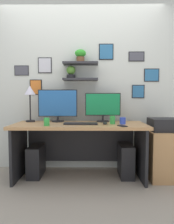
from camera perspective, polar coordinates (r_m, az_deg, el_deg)
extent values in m
plane|color=gray|center=(2.90, -2.09, -18.21)|extent=(8.00, 8.00, 0.00)
cube|color=silver|center=(3.13, -1.76, 8.67)|extent=(4.40, 0.04, 2.70)
cube|color=#2D2D33|center=(3.01, -1.86, 9.26)|extent=(0.52, 0.20, 0.03)
cube|color=#2D2D33|center=(3.04, -1.87, 13.68)|extent=(0.52, 0.20, 0.03)
cylinder|color=black|center=(3.03, -4.59, 10.03)|extent=(0.13, 0.13, 0.05)
ellipsoid|color=#4B812C|center=(3.04, -4.60, 11.79)|extent=(0.13, 0.13, 0.13)
cylinder|color=brown|center=(3.05, -1.88, 14.66)|extent=(0.12, 0.12, 0.08)
ellipsoid|color=green|center=(3.07, -1.88, 16.38)|extent=(0.16, 0.16, 0.11)
cube|color=black|center=(3.19, 14.34, 5.67)|extent=(0.19, 0.02, 0.20)
cube|color=teal|center=(3.18, 14.38, 5.68)|extent=(0.17, 0.00, 0.18)
cube|color=black|center=(3.21, -14.36, 6.86)|extent=(0.18, 0.02, 0.23)
cube|color=orange|center=(3.20, -14.40, 6.87)|extent=(0.16, 0.00, 0.21)
cube|color=#2D2D33|center=(3.29, -18.12, 11.16)|extent=(0.22, 0.02, 0.15)
cube|color=#4C4C56|center=(3.29, -18.17, 11.17)|extent=(0.20, 0.00, 0.13)
cube|color=black|center=(3.18, 5.47, 16.69)|extent=(0.22, 0.02, 0.24)
cube|color=teal|center=(3.18, 5.49, 16.73)|extent=(0.20, 0.00, 0.22)
cube|color=black|center=(3.24, 13.90, 15.09)|extent=(0.24, 0.02, 0.15)
cube|color=#4C4C56|center=(3.23, 13.94, 15.11)|extent=(0.21, 0.00, 0.12)
cube|color=black|center=(3.26, 17.91, 9.96)|extent=(0.23, 0.02, 0.20)
cube|color=teal|center=(3.25, 17.95, 9.98)|extent=(0.21, 0.00, 0.17)
cube|color=black|center=(3.21, -11.90, 12.88)|extent=(0.21, 0.02, 0.24)
cube|color=silver|center=(3.20, -11.94, 12.90)|extent=(0.18, 0.00, 0.21)
cube|color=tan|center=(2.71, -2.13, -3.75)|extent=(1.77, 0.68, 0.04)
cube|color=black|center=(2.94, -18.74, -10.79)|extent=(0.04, 0.62, 0.71)
cube|color=black|center=(2.86, 14.98, -11.11)|extent=(0.04, 0.62, 0.71)
cube|color=black|center=(3.06, -1.84, -9.29)|extent=(1.57, 0.02, 0.50)
cylinder|color=black|center=(2.94, -8.32, -2.61)|extent=(0.18, 0.18, 0.02)
cylinder|color=black|center=(2.94, -8.33, -1.77)|extent=(0.03, 0.03, 0.07)
cube|color=black|center=(2.94, -8.34, 2.51)|extent=(0.57, 0.02, 0.39)
cube|color=#2866B2|center=(2.92, -8.38, 2.50)|extent=(0.54, 0.00, 0.37)
cylinder|color=black|center=(2.91, 4.52, -2.65)|extent=(0.18, 0.18, 0.02)
cylinder|color=black|center=(2.91, 4.52, -1.64)|extent=(0.03, 0.03, 0.09)
cube|color=black|center=(2.91, 4.53, 2.20)|extent=(0.51, 0.02, 0.33)
cube|color=#198C4C|center=(2.89, 4.55, 2.19)|extent=(0.49, 0.00, 0.30)
cube|color=black|center=(2.62, -1.81, -3.34)|extent=(0.44, 0.14, 0.02)
ellipsoid|color=black|center=(2.62, 5.16, -3.24)|extent=(0.06, 0.09, 0.03)
cylinder|color=black|center=(3.03, -15.82, -2.50)|extent=(0.13, 0.13, 0.02)
cylinder|color=black|center=(3.01, -15.89, 1.21)|extent=(0.02, 0.02, 0.37)
cone|color=silver|center=(3.01, -15.98, 6.00)|extent=(0.16, 0.16, 0.13)
cube|color=black|center=(2.49, 10.05, -3.93)|extent=(0.11, 0.16, 0.01)
cylinder|color=blue|center=(2.69, 10.12, -2.46)|extent=(0.08, 0.08, 0.09)
cylinder|color=green|center=(2.55, -11.42, -2.73)|extent=(0.07, 0.07, 0.10)
cylinder|color=green|center=(2.68, 7.28, -2.25)|extent=(0.07, 0.07, 0.11)
cube|color=tan|center=(2.98, 20.95, -11.22)|extent=(0.44, 0.50, 0.65)
cube|color=black|center=(2.90, 21.15, -3.38)|extent=(0.38, 0.34, 0.17)
cube|color=black|center=(2.99, -14.27, -13.32)|extent=(0.18, 0.40, 0.42)
cube|color=black|center=(2.94, 10.94, -13.34)|extent=(0.18, 0.40, 0.45)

